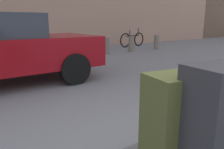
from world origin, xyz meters
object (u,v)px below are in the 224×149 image
Objects in this scene: duffel_bag_navy_front_right at (208,115)px; bicycle_leaning at (132,39)px; suitcase_charcoal_front_left at (215,127)px; bollard_kerb_near at (78,48)px; bollard_kerb_far at (131,44)px; suitcase_olive_stacked_top at (177,121)px; bollard_kerb_mid at (107,46)px; bollard_corner at (156,42)px.

bicycle_leaning is (5.73, 7.97, -0.13)m from duffel_bag_navy_front_right.
suitcase_charcoal_front_left is 7.23m from bollard_kerb_near.
bollard_kerb_near and bollard_kerb_far have the same top height.
duffel_bag_navy_front_right is at bearing 41.82° from suitcase_charcoal_front_left.
suitcase_olive_stacked_top is 0.23m from suitcase_charcoal_front_left.
duffel_bag_navy_front_right is at bearing -116.09° from bollard_kerb_mid.
bollard_corner is at bearing 0.00° from bollard_kerb_mid.
bicycle_leaning is at bearing 49.32° from bollard_kerb_far.
bollard_corner is at bearing 54.54° from suitcase_olive_stacked_top.
duffel_bag_navy_front_right is at bearing 22.55° from suitcase_olive_stacked_top.
bicycle_leaning reaches higher than bollard_corner.
bollard_kerb_mid is 1.00× the size of bollard_kerb_far.
bollard_kerb_near is (1.88, 6.44, -0.17)m from duffel_bag_navy_front_right.
bollard_kerb_near is (2.41, 6.80, -0.36)m from suitcase_charcoal_front_left.
suitcase_charcoal_front_left reaches higher than bollard_corner.
suitcase_charcoal_front_left is at bearing -154.34° from duffel_bag_navy_front_right.
duffel_bag_navy_front_right is 0.93× the size of bollard_corner.
bollard_corner is at bearing 53.80° from suitcase_charcoal_front_left.
suitcase_charcoal_front_left is at bearing -109.49° from bollard_kerb_near.
bollard_kerb_far is at bearing 180.00° from bollard_corner.
suitcase_olive_stacked_top is 9.24m from bollard_corner.
bicycle_leaning reaches higher than bollard_kerb_far.
bollard_kerb_far is at bearing -130.68° from bicycle_leaning.
bollard_kerb_far is (-1.32, -1.53, -0.04)m from bicycle_leaning.
duffel_bag_navy_front_right is 0.87× the size of suitcase_charcoal_front_left.
suitcase_charcoal_front_left is at bearing -133.51° from bollard_corner.
duffel_bag_navy_front_right is 0.93× the size of bollard_kerb_far.
bollard_kerb_mid is at bearing 69.72° from suitcase_olive_stacked_top.
bollard_corner is (4.05, 0.00, 0.00)m from bollard_kerb_near.
bollard_kerb_mid is at bearing 180.00° from bollard_kerb_far.
bollard_corner is (6.49, 6.57, -0.32)m from suitcase_olive_stacked_top.
bollard_kerb_near is at bearing 78.81° from suitcase_olive_stacked_top.
suitcase_charcoal_front_left is at bearing -126.87° from bicycle_leaning.
bollard_kerb_far is at bearing 0.00° from bollard_kerb_mid.
suitcase_charcoal_front_left is (0.03, -0.23, 0.04)m from suitcase_olive_stacked_top.
duffel_bag_navy_front_right is 7.81m from bollard_kerb_far.
bollard_corner is (0.21, -1.53, -0.04)m from bicycle_leaning.
suitcase_charcoal_front_left is 0.40× the size of bicycle_leaning.
suitcase_charcoal_front_left reaches higher than duffel_bag_navy_front_right.
suitcase_olive_stacked_top is 0.35× the size of bicycle_leaning.
suitcase_olive_stacked_top reaches higher than bollard_corner.
suitcase_olive_stacked_top is 8.25m from bollard_kerb_far.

